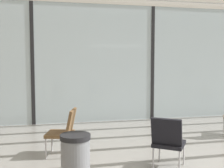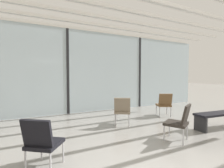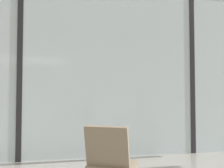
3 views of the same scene
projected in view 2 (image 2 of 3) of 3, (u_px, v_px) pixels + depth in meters
name	position (u px, v px, depth m)	size (l,w,h in m)	color
glass_curtain_wall	(68.00, 72.00, 6.54)	(14.00, 0.08, 3.40)	silver
window_mullion_1	(68.00, 72.00, 6.54)	(0.10, 0.12, 3.40)	black
window_mullion_2	(139.00, 72.00, 8.09)	(0.10, 0.12, 3.40)	black
parked_airplane	(61.00, 71.00, 10.52)	(13.07, 3.68, 3.68)	silver
lounge_chair_0	(180.00, 120.00, 3.79)	(0.67, 0.69, 0.87)	#28231E
lounge_chair_1	(42.00, 140.00, 2.60)	(0.70, 0.71, 0.87)	black
lounge_chair_2	(122.00, 109.00, 5.03)	(0.68, 0.70, 0.87)	#7F705B
lounge_chair_3	(164.00, 103.00, 6.17)	(0.66, 0.68, 0.87)	brown
waiting_bench	(218.00, 116.00, 4.69)	(1.53, 0.55, 0.47)	black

